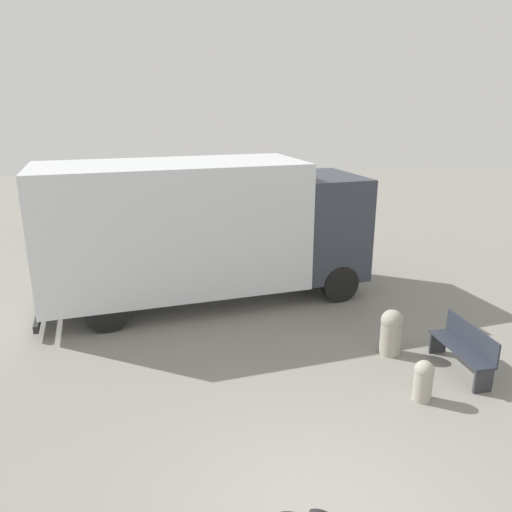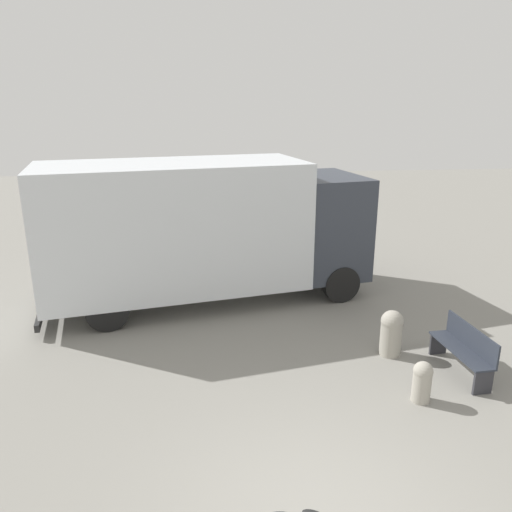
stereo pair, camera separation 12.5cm
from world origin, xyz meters
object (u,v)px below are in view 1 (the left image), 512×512
at_px(park_bench, 464,347).
at_px(bollard_near_bench, 423,379).
at_px(bollard_far_bench, 391,330).
at_px(delivery_truck, 202,227).

xyz_separation_m(park_bench, bollard_near_bench, (-1.13, -0.79, -0.10)).
bearing_deg(park_bench, bollard_far_bench, 49.20).
bearing_deg(bollard_near_bench, bollard_far_bench, 87.18).
height_order(delivery_truck, bollard_near_bench, delivery_truck).
height_order(park_bench, bollard_far_bench, bollard_far_bench).
relative_size(park_bench, bollard_near_bench, 2.20).
bearing_deg(bollard_far_bench, delivery_truck, 137.25).
xyz_separation_m(park_bench, bollard_far_bench, (-1.06, 0.79, 0.01)).
height_order(park_bench, bollard_near_bench, park_bench).
relative_size(park_bench, bollard_far_bench, 1.71).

